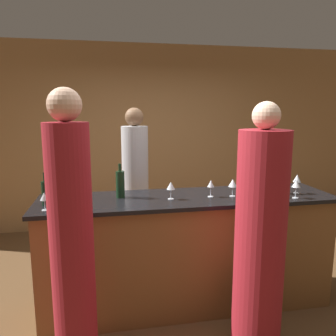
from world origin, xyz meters
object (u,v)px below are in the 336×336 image
guest_0 (72,248)px  guest_1 (260,242)px  wine_bottle_1 (46,192)px  bartender (136,197)px  wine_bottle_0 (273,181)px  wine_bottle_2 (120,184)px

guest_0 → guest_1: guest_0 is taller
guest_0 → wine_bottle_1: guest_0 is taller
bartender → wine_bottle_1: (-0.80, -0.75, 0.28)m
bartender → wine_bottle_0: (1.23, -0.73, 0.29)m
bartender → guest_0: 1.50m
wine_bottle_0 → wine_bottle_2: (-1.41, 0.12, 0.01)m
guest_0 → wine_bottle_0: guest_0 is taller
wine_bottle_0 → wine_bottle_1: wine_bottle_0 is taller
guest_0 → wine_bottle_2: guest_0 is taller
guest_0 → wine_bottle_0: (1.76, 0.67, 0.23)m
bartender → guest_0: bearing=69.1°
wine_bottle_0 → guest_0: bearing=-159.3°
guest_0 → wine_bottle_0: bearing=20.7°
guest_0 → guest_1: 1.32m
guest_0 → wine_bottle_1: size_ratio=7.17×
wine_bottle_1 → bartender: bearing=43.1°
guest_1 → wine_bottle_2: 1.28m
guest_0 → wine_bottle_2: (0.35, 0.78, 0.24)m
bartender → wine_bottle_2: bearing=73.2°
guest_1 → wine_bottle_1: bearing=157.5°
guest_0 → wine_bottle_0: 1.90m
bartender → guest_1: bearing=119.1°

